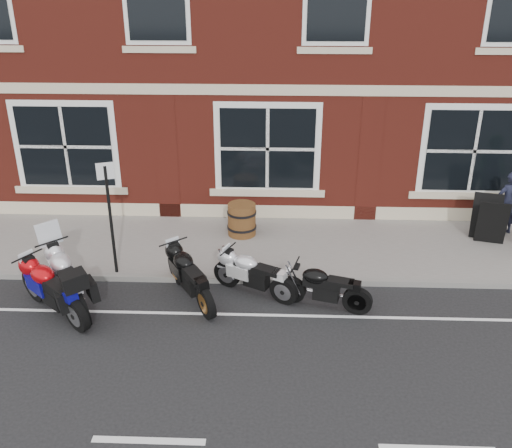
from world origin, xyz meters
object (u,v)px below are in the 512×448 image
object	(u,v)px
a_board_sign	(489,219)
parking_sign	(110,211)
moto_sport_red	(53,287)
pedestrian_left	(507,203)
moto_naked_black	(323,285)
moto_touring_silver	(69,275)
barrel_planter	(242,219)
moto_sport_silver	(254,272)
moto_sport_black	(191,274)

from	to	relation	value
a_board_sign	parking_sign	size ratio (longest dim) A/B	0.45
moto_sport_red	pedestrian_left	distance (m)	10.35
moto_naked_black	moto_touring_silver	bearing A→B (deg)	107.34
moto_naked_black	parking_sign	xyz separation A→B (m)	(-4.28, 1.00, 1.04)
moto_sport_red	barrel_planter	xyz separation A→B (m)	(3.33, 3.38, -0.06)
moto_sport_silver	pedestrian_left	xyz separation A→B (m)	(5.93, 2.85, 0.41)
moto_sport_silver	barrel_planter	world-z (taller)	barrel_planter
moto_sport_red	a_board_sign	distance (m)	9.67
moto_sport_black	moto_naked_black	xyz separation A→B (m)	(2.57, -0.23, -0.06)
pedestrian_left	parking_sign	distance (m)	9.18
barrel_planter	parking_sign	bearing A→B (deg)	-142.49
parking_sign	a_board_sign	bearing A→B (deg)	-8.03
moto_touring_silver	moto_sport_silver	distance (m)	3.58
moto_touring_silver	parking_sign	size ratio (longest dim) A/B	0.82
moto_touring_silver	moto_naked_black	distance (m)	4.89
moto_sport_black	parking_sign	bearing A→B (deg)	124.54
pedestrian_left	moto_sport_silver	bearing A→B (deg)	11.35
moto_naked_black	barrel_planter	xyz separation A→B (m)	(-1.73, 2.96, 0.03)
moto_sport_red	barrel_planter	distance (m)	4.75
moto_sport_black	barrel_planter	bearing A→B (deg)	41.99
pedestrian_left	moto_sport_black	bearing A→B (deg)	8.84
pedestrian_left	barrel_planter	size ratio (longest dim) A/B	2.00
moto_sport_black	pedestrian_left	xyz separation A→B (m)	(7.16, 3.06, 0.36)
moto_touring_silver	moto_naked_black	size ratio (longest dim) A/B	1.10
moto_touring_silver	a_board_sign	distance (m)	9.38
moto_sport_red	a_board_sign	xyz separation A→B (m)	(9.11, 3.24, 0.10)
moto_touring_silver	pedestrian_left	xyz separation A→B (m)	(9.48, 3.32, 0.29)
moto_touring_silver	a_board_sign	xyz separation A→B (m)	(8.93, 2.86, 0.06)
moto_sport_red	parking_sign	xyz separation A→B (m)	(0.78, 1.42, 0.96)
moto_touring_silver	pedestrian_left	world-z (taller)	pedestrian_left
a_board_sign	parking_sign	distance (m)	8.57
moto_naked_black	barrel_planter	size ratio (longest dim) A/B	2.32
barrel_planter	moto_sport_silver	bearing A→B (deg)	-81.17
a_board_sign	parking_sign	xyz separation A→B (m)	(-8.33, -1.82, 0.85)
pedestrian_left	a_board_sign	xyz separation A→B (m)	(-0.54, -0.47, -0.23)
pedestrian_left	parking_sign	world-z (taller)	parking_sign
moto_touring_silver	moto_sport_silver	world-z (taller)	moto_touring_silver
moto_sport_black	parking_sign	size ratio (longest dim) A/B	0.77
a_board_sign	moto_sport_black	bearing A→B (deg)	-143.72
moto_sport_red	barrel_planter	bearing A→B (deg)	-4.22
moto_sport_red	moto_sport_silver	world-z (taller)	moto_sport_red
moto_touring_silver	moto_sport_red	world-z (taller)	moto_touring_silver
moto_sport_black	pedestrian_left	bearing A→B (deg)	-7.89
moto_naked_black	a_board_sign	bearing A→B (deg)	-38.24
moto_naked_black	pedestrian_left	world-z (taller)	pedestrian_left
moto_sport_black	pedestrian_left	size ratio (longest dim) A/B	1.20
moto_touring_silver	moto_sport_silver	size ratio (longest dim) A/B	1.15
moto_sport_black	moto_sport_silver	world-z (taller)	moto_sport_black
barrel_planter	moto_sport_red	bearing A→B (deg)	-134.60
a_board_sign	barrel_planter	bearing A→B (deg)	-166.54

